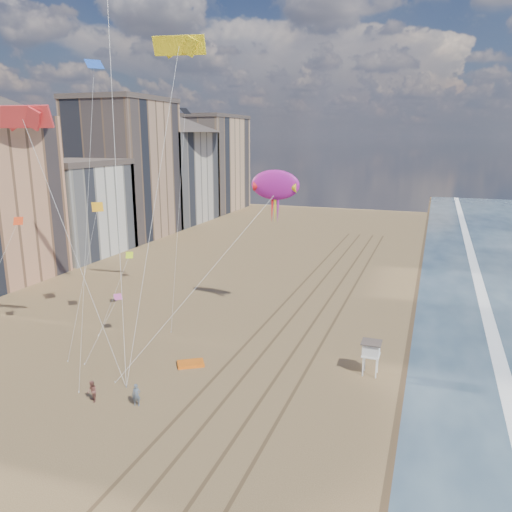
{
  "coord_description": "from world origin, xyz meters",
  "views": [
    {
      "loc": [
        16.11,
        -19.14,
        21.02
      ],
      "look_at": [
        -0.11,
        26.0,
        9.5
      ],
      "focal_mm": 35.0,
      "sensor_mm": 36.0,
      "label": 1
    }
  ],
  "objects": [
    {
      "name": "parafoils",
      "position": [
        -13.55,
        22.99,
        30.72
      ],
      "size": [
        12.83,
        16.72,
        16.02
      ],
      "color": "black",
      "rests_on": "ground"
    },
    {
      "name": "kite_flyer_a",
      "position": [
        -5.1,
        11.6,
        0.92
      ],
      "size": [
        0.78,
        0.65,
        1.85
      ],
      "primitive_type": "imported",
      "rotation": [
        0.0,
        0.0,
        0.35
      ],
      "color": "slate",
      "rests_on": "ground"
    },
    {
      "name": "show_kite",
      "position": [
        -0.59,
        33.58,
        15.77
      ],
      "size": [
        6.71,
        10.28,
        25.77
      ],
      "color": "#9F1887",
      "rests_on": "ground"
    },
    {
      "name": "foam",
      "position": [
        23.2,
        40.0,
        0.0
      ],
      "size": [
        260.0,
        260.0,
        0.0
      ],
      "primitive_type": "plane",
      "color": "white",
      "rests_on": "ground"
    },
    {
      "name": "tracks",
      "position": [
        2.55,
        30.0,
        0.01
      ],
      "size": [
        7.68,
        120.0,
        0.01
      ],
      "color": "brown",
      "rests_on": "ground"
    },
    {
      "name": "lifeguard_stand",
      "position": [
        11.8,
        23.42,
        2.43
      ],
      "size": [
        1.75,
        1.75,
        3.15
      ],
      "color": "white",
      "rests_on": "ground"
    },
    {
      "name": "grounded_kite",
      "position": [
        -4.37,
        19.58,
        0.14
      ],
      "size": [
        2.92,
        2.65,
        0.28
      ],
      "primitive_type": "cube",
      "rotation": [
        0.0,
        0.0,
        0.57
      ],
      "color": "orange",
      "rests_on": "ground"
    },
    {
      "name": "kite_flyer_b",
      "position": [
        -8.81,
        10.89,
        0.91
      ],
      "size": [
        1.12,
        1.08,
        1.82
      ],
      "primitive_type": "imported",
      "rotation": [
        0.0,
        0.0,
        -0.65
      ],
      "color": "brown",
      "rests_on": "ground"
    },
    {
      "name": "wet_sand",
      "position": [
        19.0,
        40.0,
        0.0
      ],
      "size": [
        260.0,
        260.0,
        0.0
      ],
      "primitive_type": "plane",
      "color": "#42301E",
      "rests_on": "ground"
    },
    {
      "name": "buildings",
      "position": [
        -45.73,
        65.59,
        13.55
      ],
      "size": [
        34.72,
        131.35,
        29.0
      ],
      "color": "#C6B284",
      "rests_on": "ground"
    },
    {
      "name": "small_kites",
      "position": [
        -14.77,
        23.32,
        17.58
      ],
      "size": [
        12.64,
        16.12,
        23.08
      ],
      "color": "#CF509A",
      "rests_on": "ground"
    }
  ]
}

